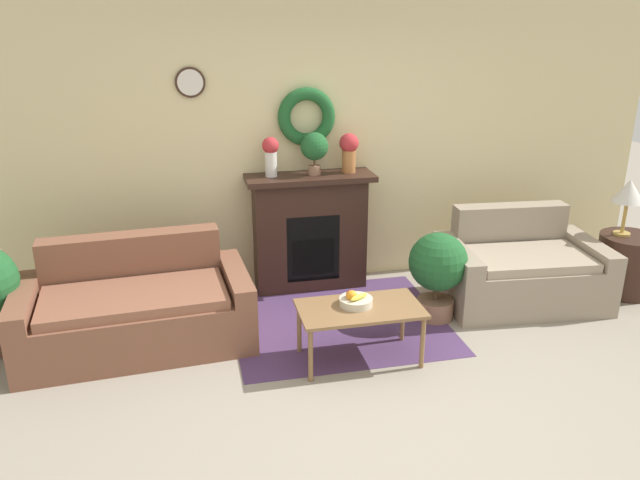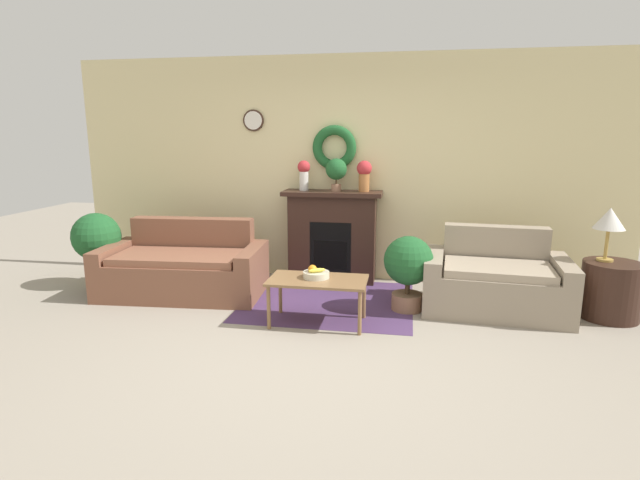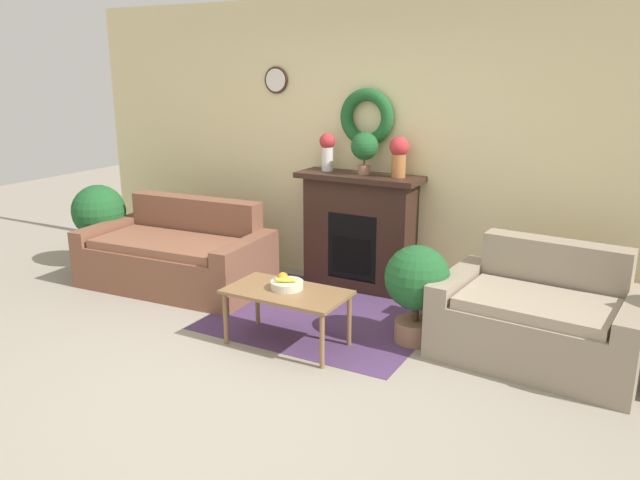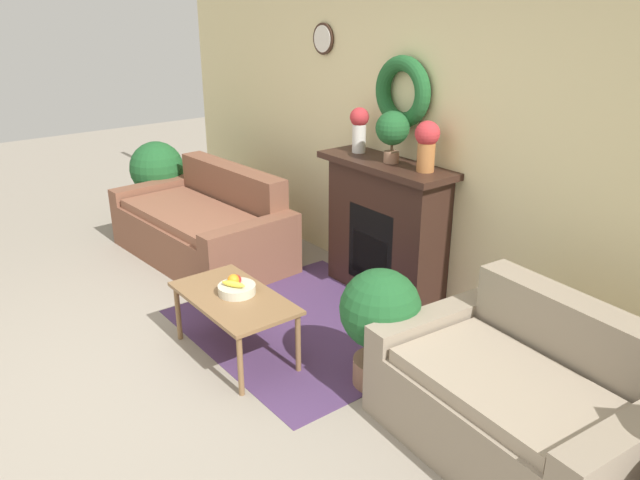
{
  "view_description": "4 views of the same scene",
  "coord_description": "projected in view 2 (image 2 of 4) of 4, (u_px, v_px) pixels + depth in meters",
  "views": [
    {
      "loc": [
        -1.23,
        -3.32,
        2.49
      ],
      "look_at": [
        -0.21,
        1.22,
        0.81
      ],
      "focal_mm": 35.0,
      "sensor_mm": 36.0,
      "label": 1
    },
    {
      "loc": [
        0.79,
        -3.74,
        1.78
      ],
      "look_at": [
        -0.1,
        1.24,
        0.7
      ],
      "focal_mm": 28.0,
      "sensor_mm": 36.0,
      "label": 2
    },
    {
      "loc": [
        2.34,
        -3.05,
        2.08
      ],
      "look_at": [
        -0.15,
        1.45,
        0.64
      ],
      "focal_mm": 35.0,
      "sensor_mm": 36.0,
      "label": 3
    },
    {
      "loc": [
        3.24,
        -1.11,
        2.3
      ],
      "look_at": [
        0.13,
        1.3,
        0.74
      ],
      "focal_mm": 35.0,
      "sensor_mm": 36.0,
      "label": 4
    }
  ],
  "objects": [
    {
      "name": "fireplace",
      "position": [
        332.0,
        236.0,
        6.07
      ],
      "size": [
        1.18,
        0.41,
        1.11
      ],
      "color": "#331E16",
      "rests_on": "ground_plane"
    },
    {
      "name": "table_lamp",
      "position": [
        610.0,
        220.0,
        4.79
      ],
      "size": [
        0.29,
        0.29,
        0.52
      ],
      "color": "#B28E42",
      "rests_on": "side_table_by_loveseat"
    },
    {
      "name": "potted_plant_on_mantel",
      "position": [
        336.0,
        170.0,
        5.89
      ],
      "size": [
        0.25,
        0.25,
        0.39
      ],
      "color": "#8E664C",
      "rests_on": "fireplace"
    },
    {
      "name": "vase_on_mantel_left",
      "position": [
        304.0,
        173.0,
        5.98
      ],
      "size": [
        0.15,
        0.15,
        0.36
      ],
      "color": "silver",
      "rests_on": "fireplace"
    },
    {
      "name": "potted_plant_floor_by_couch",
      "position": [
        97.0,
        240.0,
        5.83
      ],
      "size": [
        0.56,
        0.56,
        0.88
      ],
      "color": "#8E664C",
      "rests_on": "ground_plane"
    },
    {
      "name": "fruit_bowl",
      "position": [
        316.0,
        273.0,
        4.73
      ],
      "size": [
        0.25,
        0.25,
        0.12
      ],
      "color": "beige",
      "rests_on": "coffee_table"
    },
    {
      "name": "floor_rug",
      "position": [
        328.0,
        301.0,
        5.4
      ],
      "size": [
        1.8,
        1.61,
        0.01
      ],
      "color": "#4C335B",
      "rests_on": "ground_plane"
    },
    {
      "name": "couch_left",
      "position": [
        184.0,
        268.0,
        5.64
      ],
      "size": [
        1.83,
        1.06,
        0.81
      ],
      "rotation": [
        0.0,
        0.0,
        0.07
      ],
      "color": "brown",
      "rests_on": "ground_plane"
    },
    {
      "name": "loveseat_right",
      "position": [
        495.0,
        282.0,
        5.11
      ],
      "size": [
        1.48,
        1.02,
        0.82
      ],
      "rotation": [
        0.0,
        0.0,
        -0.08
      ],
      "color": "gray",
      "rests_on": "ground_plane"
    },
    {
      "name": "coffee_table",
      "position": [
        318.0,
        284.0,
        4.71
      ],
      "size": [
        0.93,
        0.51,
        0.44
      ],
      "color": "olive",
      "rests_on": "ground_plane"
    },
    {
      "name": "wall_back",
      "position": [
        343.0,
        169.0,
        6.09
      ],
      "size": [
        6.8,
        0.18,
        2.7
      ],
      "color": "beige",
      "rests_on": "ground_plane"
    },
    {
      "name": "ground_plane",
      "position": [
        305.0,
        354.0,
        4.11
      ],
      "size": [
        16.0,
        16.0,
        0.0
      ],
      "primitive_type": "plane",
      "color": "gray"
    },
    {
      "name": "vase_on_mantel_right",
      "position": [
        364.0,
        174.0,
        5.86
      ],
      "size": [
        0.18,
        0.18,
        0.36
      ],
      "color": "#AD6B38",
      "rests_on": "fireplace"
    },
    {
      "name": "side_table_by_loveseat",
      "position": [
        611.0,
        290.0,
        4.87
      ],
      "size": [
        0.55,
        0.55,
        0.56
      ],
      "color": "#331E16",
      "rests_on": "ground_plane"
    },
    {
      "name": "potted_plant_floor_by_loveseat",
      "position": [
        408.0,
        266.0,
        5.06
      ],
      "size": [
        0.5,
        0.5,
        0.77
      ],
      "color": "#8E664C",
      "rests_on": "ground_plane"
    }
  ]
}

